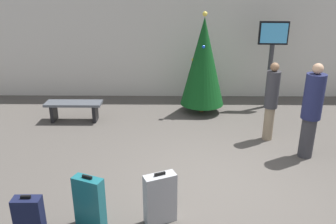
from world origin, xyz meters
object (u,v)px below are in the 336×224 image
(flight_info_kiosk, at_px, (272,50))
(waiting_bench, at_px, (74,107))
(suitcase_3, at_px, (90,203))
(suitcase_5, at_px, (30,223))
(suitcase_2, at_px, (160,199))
(traveller_0, at_px, (312,109))
(holiday_tree, at_px, (203,62))
(traveller_1, at_px, (271,100))

(flight_info_kiosk, height_order, waiting_bench, flight_info_kiosk)
(suitcase_3, bearing_deg, flight_info_kiosk, 53.43)
(suitcase_5, bearing_deg, suitcase_2, 17.48)
(flight_info_kiosk, height_order, traveller_0, flight_info_kiosk)
(holiday_tree, bearing_deg, traveller_0, -53.47)
(flight_info_kiosk, bearing_deg, suitcase_3, -126.57)
(traveller_0, bearing_deg, flight_info_kiosk, 90.42)
(traveller_0, distance_m, suitcase_3, 4.34)
(holiday_tree, distance_m, suitcase_3, 5.07)
(flight_info_kiosk, xyz_separation_m, traveller_0, (0.02, -2.88, -0.57))
(traveller_1, distance_m, suitcase_5, 5.11)
(holiday_tree, distance_m, traveller_0, 3.09)
(flight_info_kiosk, bearing_deg, suitcase_2, -119.49)
(suitcase_2, height_order, suitcase_5, suitcase_2)
(waiting_bench, relative_size, suitcase_5, 1.78)
(traveller_0, xyz_separation_m, suitcase_5, (-4.41, -2.51, -0.62))
(holiday_tree, bearing_deg, suitcase_2, -102.01)
(waiting_bench, xyz_separation_m, traveller_0, (5.00, -1.80, 0.63))
(traveller_0, relative_size, suitcase_5, 2.43)
(waiting_bench, bearing_deg, traveller_1, -12.79)
(traveller_1, bearing_deg, flight_info_kiosk, 76.22)
(holiday_tree, height_order, suitcase_5, holiday_tree)
(traveller_1, xyz_separation_m, suitcase_5, (-3.87, -3.29, -0.54))
(traveller_0, bearing_deg, holiday_tree, 126.53)
(traveller_1, distance_m, suitcase_3, 4.36)
(holiday_tree, distance_m, suitcase_5, 5.69)
(holiday_tree, height_order, waiting_bench, holiday_tree)
(holiday_tree, xyz_separation_m, suitcase_3, (-1.91, -4.60, -0.94))
(flight_info_kiosk, xyz_separation_m, waiting_bench, (-4.98, -1.08, -1.20))
(traveller_1, bearing_deg, traveller_0, -55.79)
(suitcase_2, bearing_deg, suitcase_3, -172.05)
(holiday_tree, xyz_separation_m, waiting_bench, (-3.17, -0.67, -0.98))
(suitcase_2, height_order, suitcase_3, suitcase_3)
(flight_info_kiosk, distance_m, traveller_1, 2.25)
(flight_info_kiosk, bearing_deg, suitcase_5, -129.15)
(holiday_tree, bearing_deg, waiting_bench, -168.14)
(suitcase_2, bearing_deg, traveller_1, 51.11)
(holiday_tree, bearing_deg, flight_info_kiosk, 12.84)
(flight_info_kiosk, distance_m, waiting_bench, 5.24)
(traveller_0, distance_m, suitcase_5, 5.11)
(traveller_0, height_order, suitcase_2, traveller_0)
(holiday_tree, height_order, traveller_0, holiday_tree)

